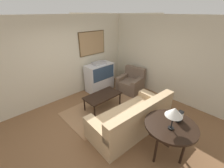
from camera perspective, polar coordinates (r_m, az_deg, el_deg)
ground_plane at (r=4.18m, az=-2.63°, el=-15.60°), size 12.00×12.00×0.00m
wall_back at (r=5.16m, az=-18.62°, el=8.73°), size 12.00×0.10×2.70m
wall_right at (r=5.41m, az=18.93°, el=9.37°), size 0.06×12.00×2.70m
area_rug at (r=4.79m, az=-3.70°, el=-9.32°), size 2.30×1.44×0.01m
tv at (r=5.70m, az=-4.72°, el=2.75°), size 1.06×0.52×1.12m
couch at (r=3.93m, az=7.67°, el=-13.13°), size 2.23×1.10×0.89m
armchair at (r=5.75m, az=7.18°, el=0.27°), size 0.95×0.94×0.86m
coffee_table at (r=4.63m, az=-3.60°, el=-4.70°), size 1.12×0.60×0.46m
console_table at (r=3.27m, az=21.44°, el=-15.21°), size 1.01×1.01×0.79m
table_lamp at (r=2.92m, az=22.65°, el=-9.89°), size 0.31×0.31×0.47m
mantel_clock at (r=3.32m, az=24.36°, el=-11.19°), size 0.15×0.10×0.21m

